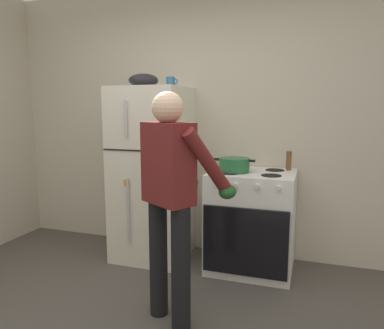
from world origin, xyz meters
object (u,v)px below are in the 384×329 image
Objects in this scene: person_cook at (172,189)px; pepper_mill at (289,160)px; stove_range at (251,221)px; refrigerator at (153,174)px; mixing_bowl at (144,80)px; red_pot at (234,165)px; coffee_mug at (171,82)px.

person_cook is 1.40m from pepper_mill.
stove_range is 0.66m from pepper_mill.
refrigerator is at bearing 179.42° from stove_range.
mixing_bowl is at bearing 179.45° from stove_range.
coffee_mug is at bearing 171.24° from red_pot.
stove_range is 8.27× the size of coffee_mug.
red_pot is 3.34× the size of coffee_mug.
person_cook is 9.35× the size of pepper_mill.
mixing_bowl reaches higher than pepper_mill.
refrigerator is 1.06m from stove_range.
stove_range is at bearing -0.55° from mixing_bowl.
person_cook is 1.47m from mixing_bowl.
coffee_mug is at bearing 111.98° from person_cook.
mixing_bowl reaches higher than refrigerator.
coffee_mug is 0.39× the size of mixing_bowl.
red_pot is (-0.16, -0.04, 0.53)m from stove_range.
pepper_mill is 1.57m from mixing_bowl.
red_pot is 1.19m from mixing_bowl.
refrigerator reaches higher than red_pot.
pepper_mill is (0.30, 0.21, 0.55)m from stove_range.
refrigerator is at bearing 176.58° from red_pot.
red_pot is (0.83, -0.05, 0.14)m from refrigerator.
pepper_mill is (0.46, 0.25, 0.03)m from red_pot.
stove_range is at bearing -144.96° from pepper_mill.
coffee_mug is (-0.65, 0.10, 0.75)m from red_pot.
coffee_mug is at bearing 10.78° from mixing_bowl.
red_pot is at bearing -3.14° from mixing_bowl.
refrigerator is at bearing -164.60° from coffee_mug.
refrigerator is 1.32m from pepper_mill.
coffee_mug reaches higher than red_pot.
person_cook is 0.99m from red_pot.
coffee_mug is at bearing -172.30° from pepper_mill.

